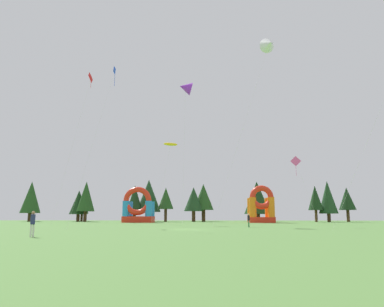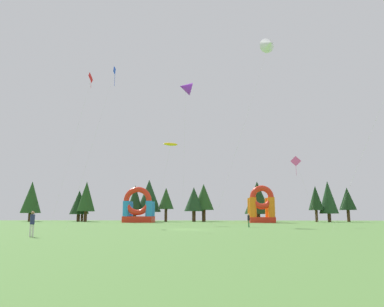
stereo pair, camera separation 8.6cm
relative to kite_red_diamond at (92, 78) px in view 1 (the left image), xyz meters
The scene contains 24 objects.
ground_plane 32.26m from the kite_red_diamond, 42.94° to the right, with size 120.00×120.00×0.00m, color #5B8C42.
kite_red_diamond is the anchor object (origin of this frame).
kite_purple_delta 15.16m from the kite_red_diamond, ahead, with size 2.68×5.27×23.27m.
kite_yellow_parafoil 16.49m from the kite_red_diamond, 14.15° to the left, with size 3.48×2.20×13.20m.
kite_blue_diamond 10.84m from the kite_red_diamond, 54.28° to the right, with size 2.51×8.81×21.25m.
kite_white_delta 28.23m from the kite_red_diamond, ahead, with size 9.91×3.01×27.85m.
kite_pink_diamond 34.19m from the kite_red_diamond, ahead, with size 2.48×2.84×9.10m.
person_midfield 33.42m from the kite_red_diamond, 19.33° to the right, with size 0.38×0.38×1.68m.
person_far_side 37.03m from the kite_red_diamond, 77.46° to the right, with size 0.43×0.43×1.79m.
inflatable_yellow_castle 27.97m from the kite_red_diamond, 76.42° to the left, with size 5.87×4.75×7.03m.
inflatable_blue_arch 39.69m from the kite_red_diamond, 32.05° to the left, with size 4.89×4.94×7.18m.
tree_row_0 39.50m from the kite_red_diamond, 129.23° to the left, with size 4.49×4.49×9.15m.
tree_row_1 37.32m from the kite_red_diamond, 110.48° to the left, with size 3.02×3.02×6.53m.
tree_row_2 34.71m from the kite_red_diamond, 112.12° to the left, with size 4.04×4.04×7.03m.
tree_row_3 32.87m from the kite_red_diamond, 109.13° to the left, with size 4.03×4.03×8.99m.
tree_row_4 32.11m from the kite_red_diamond, 85.69° to the left, with size 3.88×3.88×8.09m.
tree_row_5 33.26m from the kite_red_diamond, 80.16° to the left, with size 5.56×5.56×9.48m.
tree_row_6 33.08m from the kite_red_diamond, 71.06° to the left, with size 3.42×3.42×7.50m.
tree_row_7 36.36m from the kite_red_diamond, 61.28° to the left, with size 4.34×4.34×7.68m.
tree_row_8 38.09m from the kite_red_diamond, 59.14° to the left, with size 4.61×4.61×8.53m.
tree_row_9 45.04m from the kite_red_diamond, 44.45° to the left, with size 5.97×5.97×9.04m.
tree_row_10 51.92m from the kite_red_diamond, 31.43° to the left, with size 3.12×3.12×7.75m.
tree_row_11 54.53m from the kite_red_diamond, 30.41° to the left, with size 4.00×4.00×8.81m.
tree_row_12 58.80m from the kite_red_diamond, 29.04° to the left, with size 3.61×3.61×7.46m.
Camera 1 is at (2.41, -38.73, 1.54)m, focal length 33.70 mm.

